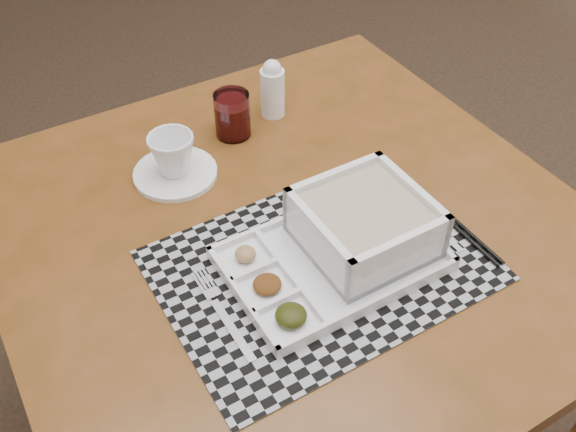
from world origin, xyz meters
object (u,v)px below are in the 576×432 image
object	(u,v)px
juice_glass	(233,116)
creamer_bottle	(272,89)
cup	(172,154)
dining_table	(292,252)
serving_tray	(355,235)

from	to	relation	value
juice_glass	creamer_bottle	bearing A→B (deg)	18.16
juice_glass	cup	bearing A→B (deg)	-151.85
dining_table	creamer_bottle	distance (m)	0.34
dining_table	juice_glass	distance (m)	0.29
dining_table	cup	bearing A→B (deg)	125.69
dining_table	creamer_bottle	xyz separation A→B (m)	(0.09, 0.30, 0.13)
serving_tray	juice_glass	size ratio (longest dim) A/B	3.87
serving_tray	dining_table	bearing A→B (deg)	120.82
serving_tray	juice_glass	world-z (taller)	serving_tray
serving_tray	creamer_bottle	size ratio (longest dim) A/B	2.85
cup	creamer_bottle	xyz separation A→B (m)	(0.23, 0.11, 0.01)
serving_tray	creamer_bottle	xyz separation A→B (m)	(0.03, 0.40, 0.02)
dining_table	cup	world-z (taller)	cup
dining_table	juice_glass	size ratio (longest dim) A/B	11.69
dining_table	juice_glass	world-z (taller)	juice_glass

